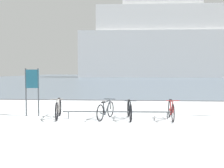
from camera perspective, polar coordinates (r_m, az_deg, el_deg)
ground at (r=60.04m, az=3.10°, el=1.12°), size 80.00×132.00×0.08m
bike_rack at (r=9.97m, az=1.21°, el=-6.15°), size 4.19×0.21×0.31m
bicycle_0 at (r=10.33m, az=-11.66°, el=-5.36°), size 0.48×1.77×0.81m
bicycle_1 at (r=9.96m, az=-1.39°, el=-5.76°), size 0.61×1.58×0.74m
bicycle_2 at (r=9.92m, az=3.86°, el=-5.75°), size 0.46×1.68×0.76m
bicycle_3 at (r=10.06m, az=12.83°, el=-5.63°), size 0.46×1.70×0.78m
info_sign at (r=11.01m, az=-17.09°, el=0.05°), size 0.55×0.11×1.94m
ferry_ship at (r=76.10m, az=11.20°, el=8.79°), size 48.16×11.36×28.95m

